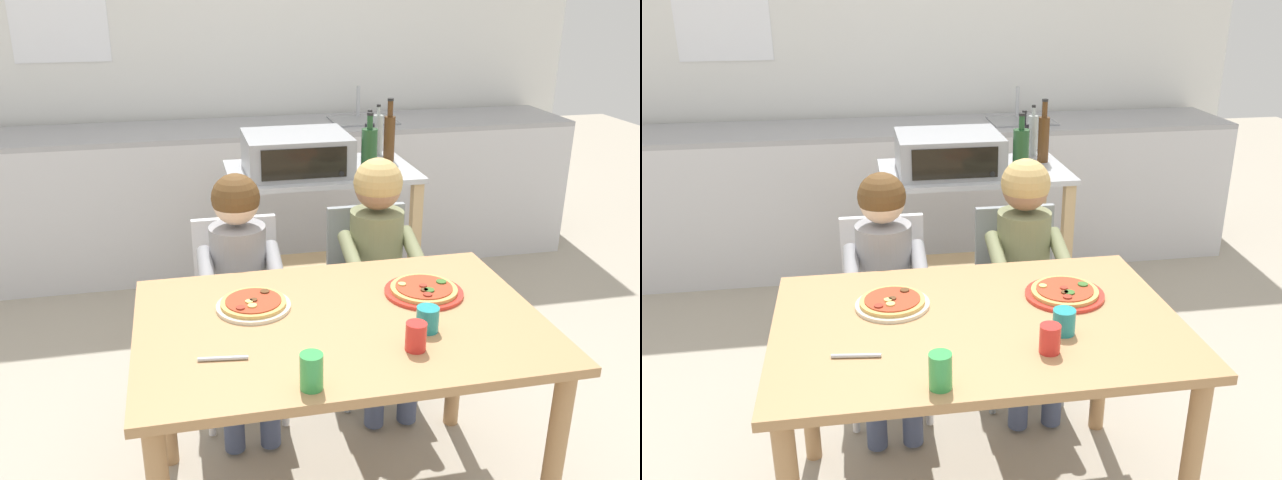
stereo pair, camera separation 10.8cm
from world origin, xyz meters
The scene contains 20 objects.
ground_plane centered at (0.00, 1.05, 0.00)m, with size 10.47×10.47×0.00m, color #A89E8C.
back_wall_tiled centered at (0.00, 2.68, 1.35)m, with size 4.48×0.13×2.70m.
kitchen_counter centered at (0.00, 2.27, 0.44)m, with size 4.03×0.60×1.08m.
kitchen_island_cart centered at (0.22, 1.31, 0.56)m, with size 0.92×0.55×0.85m.
toaster_oven centered at (0.10, 1.29, 0.95)m, with size 0.49×0.41×0.19m.
bottle_slim_sauce centered at (0.51, 1.44, 0.96)m, with size 0.05×0.05×0.26m.
bottle_squat_spirits centered at (0.40, 1.09, 0.98)m, with size 0.07×0.07×0.31m.
bottle_clear_vinegar centered at (0.58, 1.53, 0.96)m, with size 0.05×0.05×0.27m.
bottle_tall_green_wine centered at (0.60, 1.39, 0.98)m, with size 0.06×0.06×0.32m.
dining_table centered at (0.00, 0.00, 0.63)m, with size 1.26×0.84×0.74m.
dining_chair_left centered at (-0.26, 0.69, 0.48)m, with size 0.36×0.36×0.81m.
dining_chair_right centered at (0.32, 0.73, 0.48)m, with size 0.36×0.36×0.81m.
child_in_grey_shirt centered at (-0.26, 0.57, 0.66)m, with size 0.32×0.42×1.03m.
child_in_olive_shirt centered at (0.32, 0.61, 0.68)m, with size 0.32×0.42×1.05m.
pizza_plate_cream centered at (-0.26, 0.13, 0.75)m, with size 0.24×0.24×0.03m.
pizza_plate_red_rimmed centered at (0.32, 0.11, 0.75)m, with size 0.26×0.26×0.03m.
drinking_cup_red centered at (0.17, -0.22, 0.78)m, with size 0.06×0.06×0.08m, color red.
drinking_cup_teal centered at (0.24, -0.13, 0.78)m, with size 0.07×0.07×0.08m, color teal.
drinking_cup_green centered at (-0.16, -0.35, 0.79)m, with size 0.06×0.06×0.10m, color green.
serving_spoon centered at (-0.38, -0.16, 0.74)m, with size 0.01×0.01×0.14m, color #B7BABF.
Camera 1 is at (-0.46, -1.79, 1.73)m, focal length 37.59 mm.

